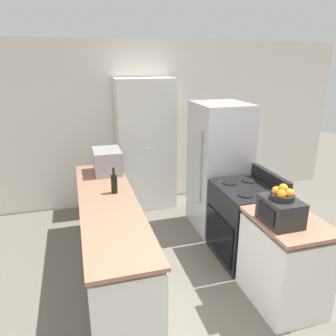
{
  "coord_description": "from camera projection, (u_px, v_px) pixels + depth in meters",
  "views": [
    {
      "loc": [
        -1.06,
        -1.8,
        2.33
      ],
      "look_at": [
        0.0,
        1.83,
        1.05
      ],
      "focal_mm": 35.0,
      "sensor_mm": 36.0,
      "label": 1
    }
  ],
  "objects": [
    {
      "name": "pantry_cabinet",
      "position": [
        146.0,
        145.0,
        5.14
      ],
      "size": [
        0.89,
        0.49,
        2.05
      ],
      "color": "silver",
      "rests_on": "ground_plane"
    },
    {
      "name": "fruit_bowl",
      "position": [
        283.0,
        194.0,
        2.87
      ],
      "size": [
        0.21,
        0.21,
        0.15
      ],
      "color": "black",
      "rests_on": "toaster_oven"
    },
    {
      "name": "wine_bottle",
      "position": [
        114.0,
        183.0,
        3.6
      ],
      "size": [
        0.07,
        0.07,
        0.29
      ],
      "color": "black",
      "rests_on": "counter_left"
    },
    {
      "name": "stove",
      "position": [
        245.0,
        222.0,
        3.91
      ],
      "size": [
        0.66,
        0.79,
        1.06
      ],
      "color": "black",
      "rests_on": "ground_plane"
    },
    {
      "name": "toaster_oven",
      "position": [
        280.0,
        211.0,
        2.93
      ],
      "size": [
        0.29,
        0.37,
        0.24
      ],
      "color": "black",
      "rests_on": "counter_right"
    },
    {
      "name": "refrigerator",
      "position": [
        219.0,
        167.0,
        4.53
      ],
      "size": [
        0.7,
        0.76,
        1.77
      ],
      "color": "#B7B7BC",
      "rests_on": "ground_plane"
    },
    {
      "name": "counter_right",
      "position": [
        284.0,
        263.0,
        3.18
      ],
      "size": [
        0.6,
        0.79,
        0.9
      ],
      "color": "silver",
      "rests_on": "ground_plane"
    },
    {
      "name": "wall_back",
      "position": [
        142.0,
        125.0,
        5.31
      ],
      "size": [
        7.0,
        0.06,
        2.6
      ],
      "color": "silver",
      "rests_on": "ground_plane"
    },
    {
      "name": "counter_left",
      "position": [
        111.0,
        240.0,
        3.57
      ],
      "size": [
        0.6,
        2.57,
        0.9
      ],
      "color": "silver",
      "rests_on": "ground_plane"
    },
    {
      "name": "microwave",
      "position": [
        107.0,
        161.0,
        4.23
      ],
      "size": [
        0.35,
        0.46,
        0.31
      ],
      "color": "#939399",
      "rests_on": "counter_left"
    }
  ]
}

